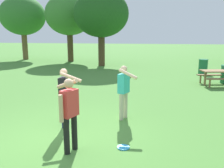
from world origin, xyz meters
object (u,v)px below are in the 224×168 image
Objects in this scene: tree_tall_left at (23,16)px; tree_far_right at (101,14)px; person_bystander at (65,93)px; tree_broad_center at (69,15)px; frisbee at (123,147)px; picnic_table_near at (218,74)px; person_thrower at (124,88)px; trash_can_further_along at (203,67)px; person_catcher at (69,110)px.

tree_tall_left is 9.47m from tree_far_right.
tree_tall_left is (-10.85, 16.53, 3.34)m from person_bystander.
person_bystander is at bearing -56.71° from tree_tall_left.
tree_broad_center is (-5.64, 15.61, 3.31)m from person_bystander.
tree_tall_left is at bearing 125.74° from frisbee.
picnic_table_near is 14.80m from tree_broad_center.
frisbee is at bearing -74.90° from tree_far_right.
person_thrower is 1.71× the size of trash_can_further_along.
frisbee is 0.30× the size of trash_can_further_along.
trash_can_further_along is at bearing 67.46° from person_thrower.
tree_broad_center is 4.39m from tree_far_right.
tree_far_right reaches higher than person_thrower.
person_catcher is 15.08m from tree_far_right.
tree_far_right is at bearing 106.21° from person_thrower.
tree_far_right reaches higher than person_catcher.
tree_tall_left is (-12.63, 17.56, 4.29)m from frisbee.
person_bystander is 0.26× the size of tree_tall_left.
frisbee is (1.13, 0.37, -0.95)m from person_catcher.
person_bystander is 0.27× the size of tree_far_right.
picnic_table_near is (4.87, 8.02, -0.40)m from person_catcher.
person_catcher is 0.84× the size of picnic_table_near.
tree_broad_center reaches higher than frisbee.
tree_far_right is at bearing -34.73° from tree_broad_center.
tree_broad_center is (-11.04, 5.35, 3.79)m from trash_can_further_along.
tree_far_right is at bearing 105.10° from frisbee.
trash_can_further_along is at bearing 67.80° from person_catcher.
tree_far_right is at bearing 139.35° from picnic_table_near.
person_thrower is 10.15m from trash_can_further_along.
person_catcher is 21.56m from tree_tall_left.
tree_tall_left is (-16.26, 6.27, 3.82)m from trash_can_further_along.
tree_broad_center is at bearing -10.06° from tree_tall_left.
frisbee is (0.26, -1.92, -0.95)m from person_thrower.
tree_far_right reaches higher than trash_can_further_along.
frisbee is 18.70m from tree_broad_center.
tree_broad_center is at bearing 154.18° from trash_can_further_along.
frisbee is 22.05m from tree_tall_left.
frisbee is 0.05× the size of tree_broad_center.
trash_can_further_along is 0.16× the size of tree_broad_center.
person_thrower is 13.10m from tree_far_right.
tree_broad_center is 1.03× the size of tree_far_right.
trash_can_further_along is at bearing 72.18° from frisbee.
picnic_table_near is at bearing 55.08° from person_thrower.
tree_far_right reaches higher than person_bystander.
trash_can_further_along is 0.15× the size of tree_tall_left.
person_catcher is 1.71× the size of trash_can_further_along.
person_thrower is at bearing 69.21° from person_catcher.
picnic_table_near is 2.04× the size of trash_can_further_along.
person_bystander is 16.92m from tree_broad_center.
picnic_table_near reaches higher than frisbee.
trash_can_further_along is (4.76, 11.66, -0.48)m from person_catcher.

